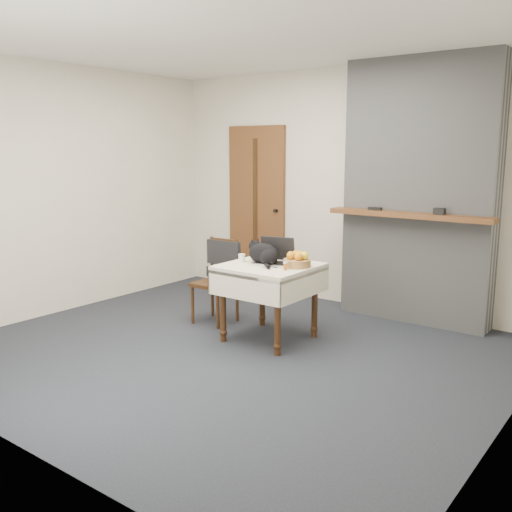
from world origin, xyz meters
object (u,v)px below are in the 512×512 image
(fruit_basket, at_px, (297,261))
(cat, at_px, (264,254))
(side_table, at_px, (269,277))
(cream_jar, at_px, (242,258))
(laptop, at_px, (275,257))
(chair, at_px, (220,269))
(pill_bottle, at_px, (285,266))
(door, at_px, (257,209))

(fruit_basket, bearing_deg, cat, -163.84)
(side_table, bearing_deg, cat, -161.68)
(side_table, xyz_separation_m, cream_jar, (-0.28, -0.05, 0.15))
(laptop, xyz_separation_m, chair, (-0.76, 0.12, -0.22))
(cream_jar, distance_m, chair, 0.55)
(fruit_basket, distance_m, chair, 1.02)
(side_table, xyz_separation_m, fruit_basket, (0.25, 0.07, 0.17))
(laptop, height_order, cream_jar, laptop)
(side_table, bearing_deg, pill_bottle, -23.92)
(side_table, height_order, cat, cat)
(door, height_order, pill_bottle, door)
(door, bearing_deg, cat, -51.23)
(cream_jar, bearing_deg, pill_bottle, -6.77)
(laptop, height_order, fruit_basket, laptop)
(side_table, distance_m, cat, 0.21)
(side_table, distance_m, chair, 0.77)
(cat, relative_size, fruit_basket, 1.66)
(cat, relative_size, cream_jar, 5.58)
(door, relative_size, chair, 2.37)
(cream_jar, bearing_deg, side_table, 9.20)
(pill_bottle, height_order, chair, chair)
(pill_bottle, bearing_deg, fruit_basket, 87.96)
(cream_jar, bearing_deg, chair, 153.94)
(laptop, height_order, pill_bottle, laptop)
(door, bearing_deg, laptop, -48.29)
(pill_bottle, relative_size, fruit_basket, 0.30)
(door, xyz_separation_m, cat, (1.23, -1.53, -0.21))
(laptop, relative_size, chair, 0.45)
(side_table, height_order, fruit_basket, fruit_basket)
(cat, distance_m, cream_jar, 0.24)
(fruit_basket, relative_size, chair, 0.29)
(cat, bearing_deg, door, 149.58)
(door, xyz_separation_m, laptop, (1.29, -1.45, -0.24))
(fruit_basket, bearing_deg, chair, 173.71)
(door, height_order, fruit_basket, door)
(cat, xyz_separation_m, fruit_basket, (0.30, 0.09, -0.04))
(pill_bottle, bearing_deg, laptop, 143.60)
(door, height_order, laptop, door)
(laptop, height_order, chair, laptop)
(laptop, xyz_separation_m, cat, (-0.06, -0.08, 0.03))
(cat, relative_size, pill_bottle, 5.50)
(door, bearing_deg, pill_bottle, -46.76)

